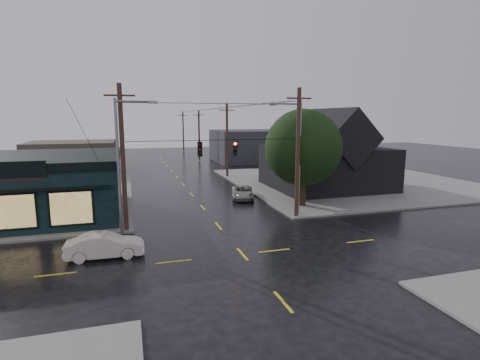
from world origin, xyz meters
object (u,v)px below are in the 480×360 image
object	(u,v)px
utility_pole_nw	(127,232)
utility_pole_ne	(296,218)
sedan_cream	(105,246)
suv_silver	(243,192)
corner_tree	(303,148)

from	to	relation	value
utility_pole_nw	utility_pole_ne	xyz separation A→B (m)	(13.00, 0.00, 0.00)
sedan_cream	suv_silver	bearing A→B (deg)	-42.36
utility_pole_nw	sedan_cream	bearing A→B (deg)	-103.77
corner_tree	utility_pole_nw	xyz separation A→B (m)	(-15.09, -3.29, -5.29)
suv_silver	corner_tree	bearing A→B (deg)	-34.62
corner_tree	sedan_cream	distance (m)	18.70
corner_tree	suv_silver	size ratio (longest dim) A/B	1.93
utility_pole_ne	sedan_cream	distance (m)	14.95
suv_silver	utility_pole_ne	bearing A→B (deg)	-61.46
corner_tree	utility_pole_ne	size ratio (longest dim) A/B	0.84
utility_pole_nw	sedan_cream	distance (m)	4.92
utility_pole_nw	suv_silver	bearing A→B (deg)	36.13
corner_tree	utility_pole_nw	size ratio (longest dim) A/B	0.84
utility_pole_nw	utility_pole_ne	size ratio (longest dim) A/B	1.00
utility_pole_nw	suv_silver	distance (m)	13.63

